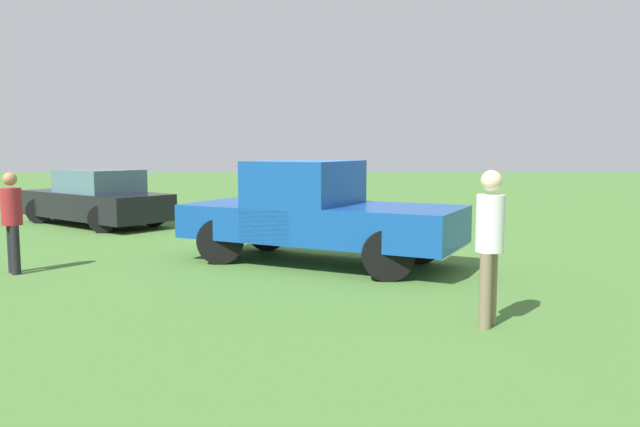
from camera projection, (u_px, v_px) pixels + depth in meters
The scene contains 5 objects.
ground_plane at pixel (313, 254), 11.89m from camera, with size 80.00×80.00×0.00m, color #477533.
pickup_truck at pixel (314, 210), 10.87m from camera, with size 5.27×3.92×1.83m.
sedan_near at pixel (96, 199), 16.31m from camera, with size 4.75×4.29×1.49m.
person_bystander at pixel (12, 217), 9.95m from camera, with size 0.45×0.45×1.67m.
person_visitor at pixel (490, 238), 6.97m from camera, with size 0.44×0.44×1.81m.
Camera 1 is at (-0.09, 11.74, 2.05)m, focal length 34.31 mm.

